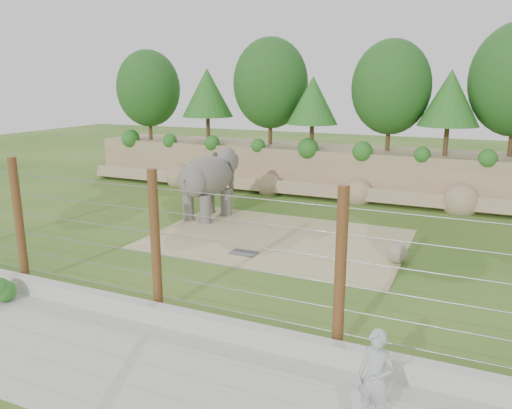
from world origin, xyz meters
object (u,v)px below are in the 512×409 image
at_px(elephant, 207,186).
at_px(zookeeper, 376,379).
at_px(barrier_fence, 156,243).
at_px(stone_ball, 398,253).

relative_size(elephant, zookeeper, 1.99).
relative_size(barrier_fence, zookeeper, 10.81).
bearing_deg(elephant, barrier_fence, -60.82).
height_order(elephant, zookeeper, elephant).
bearing_deg(zookeeper, barrier_fence, 176.41).
bearing_deg(zookeeper, stone_ball, 111.74).
distance_m(elephant, barrier_fence, 9.89).
xyz_separation_m(barrier_fence, zookeeper, (6.28, -2.20, -1.05)).
relative_size(elephant, barrier_fence, 0.18).
height_order(stone_ball, barrier_fence, barrier_fence).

